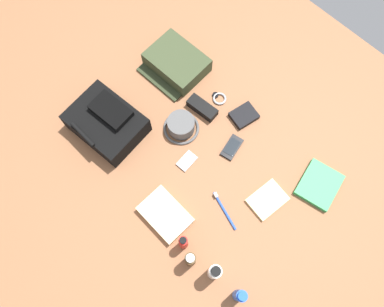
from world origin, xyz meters
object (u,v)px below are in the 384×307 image
object	(u,v)px
notepad	(267,200)
cell_phone	(232,147)
bucket_hat	(181,126)
wristwatch	(219,98)
toiletry_pouch	(176,63)
toothpaste_tube	(215,272)
wallet	(244,116)
deodorant_spray	(240,296)
cologne_bottle	(190,259)
sunscreen_spray	(184,242)
folded_towel	(165,215)
toothbrush	(223,209)
sunglasses_case	(202,108)
backpack	(107,122)
paperback_novel	(319,185)
media_player	(186,160)

from	to	relation	value
notepad	cell_phone	bearing A→B (deg)	-7.14
bucket_hat	wristwatch	bearing A→B (deg)	-93.86
toiletry_pouch	toothpaste_tube	world-z (taller)	toothpaste_tube
wallet	deodorant_spray	bearing A→B (deg)	142.82
deodorant_spray	cologne_bottle	world-z (taller)	same
deodorant_spray	sunscreen_spray	xyz separation A→B (m)	(0.28, 0.01, -0.00)
toiletry_pouch	bucket_hat	distance (m)	0.31
folded_towel	cologne_bottle	bearing A→B (deg)	164.92
deodorant_spray	folded_towel	world-z (taller)	deodorant_spray
bucket_hat	wallet	bearing A→B (deg)	-123.13
bucket_hat	cell_phone	distance (m)	0.24
toothbrush	deodorant_spray	bearing A→B (deg)	143.00
toothpaste_tube	cologne_bottle	world-z (taller)	toothpaste_tube
sunglasses_case	cell_phone	bearing A→B (deg)	164.08
backpack	deodorant_spray	xyz separation A→B (m)	(-0.87, 0.11, 0.02)
paperback_novel	wallet	size ratio (longest dim) A/B	1.86
sunscreen_spray	wristwatch	size ratio (longest dim) A/B	1.97
backpack	cologne_bottle	distance (m)	0.67
backpack	paperback_novel	bearing A→B (deg)	-151.30
toothbrush	toiletry_pouch	bearing A→B (deg)	-28.11
bucket_hat	toothbrush	size ratio (longest dim) A/B	0.93
backpack	toiletry_pouch	distance (m)	0.42
backpack	notepad	xyz separation A→B (m)	(-0.71, -0.25, -0.05)
deodorant_spray	toothpaste_tube	distance (m)	0.12
backpack	deodorant_spray	world-z (taller)	deodorant_spray
folded_towel	sunscreen_spray	bearing A→B (deg)	168.45
paperback_novel	folded_towel	size ratio (longest dim) A/B	1.02
wristwatch	toiletry_pouch	bearing A→B (deg)	5.50
toiletry_pouch	paperback_novel	xyz separation A→B (m)	(-0.83, -0.03, -0.03)
toothpaste_tube	cologne_bottle	xyz separation A→B (m)	(0.09, 0.03, -0.01)
paperback_novel	deodorant_spray	bearing A→B (deg)	95.62
bucket_hat	folded_towel	xyz separation A→B (m)	(-0.23, 0.31, -0.01)
toothpaste_tube	cologne_bottle	size ratio (longest dim) A/B	1.16
backpack	wristwatch	distance (m)	0.51
toiletry_pouch	wristwatch	world-z (taller)	toiletry_pouch
paperback_novel	cologne_bottle	bearing A→B (deg)	74.73
paperback_novel	cell_phone	xyz separation A→B (m)	(0.37, 0.13, -0.00)
cologne_bottle	folded_towel	distance (m)	0.21
bucket_hat	toothbrush	xyz separation A→B (m)	(-0.38, 0.13, -0.03)
cologne_bottle	wallet	world-z (taller)	cologne_bottle
toothbrush	sunglasses_case	xyz separation A→B (m)	(0.38, -0.26, 0.01)
sunscreen_spray	media_player	world-z (taller)	sunscreen_spray
toiletry_pouch	wristwatch	size ratio (longest dim) A/B	3.78
paperback_novel	sunglasses_case	bearing A→B (deg)	9.17
media_player	toothbrush	distance (m)	0.26
deodorant_spray	media_player	distance (m)	0.58
wristwatch	wallet	size ratio (longest dim) A/B	0.65
cell_phone	folded_towel	distance (m)	0.41
media_player	bucket_hat	bearing A→B (deg)	-36.13
sunscreen_spray	folded_towel	world-z (taller)	sunscreen_spray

